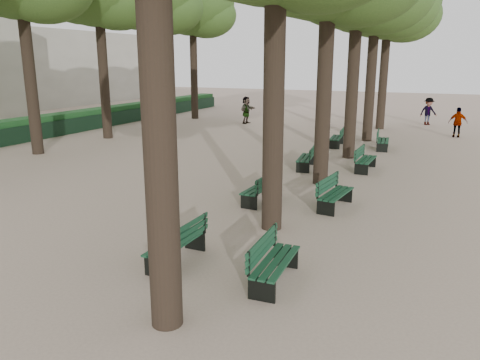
% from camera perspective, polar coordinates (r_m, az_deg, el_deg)
% --- Properties ---
extents(ground, '(120.00, 120.00, 0.00)m').
position_cam_1_polar(ground, '(10.45, -9.88, -9.82)').
color(ground, tan).
rests_on(ground, ground).
extents(tree_central_5, '(6.00, 6.00, 9.95)m').
position_cam_1_polar(tree_central_5, '(31.29, 17.71, 19.99)').
color(tree_central_5, '#33261C').
rests_on(tree_central_5, ground).
extents(tree_far_5, '(6.00, 6.00, 10.45)m').
position_cam_1_polar(tree_far_5, '(35.65, -5.83, 20.59)').
color(tree_far_5, '#33261C').
rests_on(tree_far_5, ground).
extents(bench_left_0, '(0.60, 1.81, 0.92)m').
position_cam_1_polar(bench_left_0, '(10.27, -7.76, -8.52)').
color(bench_left_0, black).
rests_on(bench_left_0, ground).
extents(bench_left_1, '(0.64, 1.82, 0.92)m').
position_cam_1_polar(bench_left_1, '(14.39, 2.40, -1.67)').
color(bench_left_1, black).
rests_on(bench_left_1, ground).
extents(bench_left_2, '(0.80, 1.86, 0.92)m').
position_cam_1_polar(bench_left_2, '(19.04, 8.02, 2.19)').
color(bench_left_2, black).
rests_on(bench_left_2, ground).
extents(bench_left_3, '(0.75, 1.85, 0.92)m').
position_cam_1_polar(bench_left_3, '(24.30, 11.66, 4.67)').
color(bench_left_3, black).
rests_on(bench_left_3, ground).
extents(bench_right_0, '(0.64, 1.82, 0.92)m').
position_cam_1_polar(bench_right_0, '(9.33, 4.28, -10.87)').
color(bench_right_0, black).
rests_on(bench_right_0, ground).
extents(bench_right_1, '(0.78, 1.86, 0.92)m').
position_cam_1_polar(bench_right_1, '(14.09, 11.55, -2.31)').
color(bench_right_1, black).
rests_on(bench_right_1, ground).
extents(bench_right_2, '(0.64, 1.82, 0.92)m').
position_cam_1_polar(bench_right_2, '(19.17, 15.06, 1.91)').
color(bench_right_2, black).
rests_on(bench_right_2, ground).
extents(bench_right_3, '(0.74, 1.85, 0.92)m').
position_cam_1_polar(bench_right_3, '(24.05, 17.01, 4.24)').
color(bench_right_3, black).
rests_on(bench_right_3, ground).
extents(man_with_map, '(0.68, 0.75, 1.73)m').
position_cam_1_polar(man_with_map, '(9.89, -8.80, -5.77)').
color(man_with_map, black).
rests_on(man_with_map, ground).
extents(pedestrian_c, '(1.02, 0.43, 1.70)m').
position_cam_1_polar(pedestrian_c, '(29.27, 25.03, 6.37)').
color(pedestrian_c, '#262628').
rests_on(pedestrian_c, ground).
extents(pedestrian_b, '(1.18, 0.96, 1.83)m').
position_cam_1_polar(pedestrian_b, '(34.28, 21.98, 7.77)').
color(pedestrian_b, '#262628').
rests_on(pedestrian_b, ground).
extents(pedestrian_a, '(0.57, 0.89, 1.70)m').
position_cam_1_polar(pedestrian_a, '(31.65, 10.36, 7.98)').
color(pedestrian_a, '#262628').
rests_on(pedestrian_a, ground).
extents(pedestrian_e, '(0.55, 1.74, 1.85)m').
position_cam_1_polar(pedestrian_e, '(32.58, 0.78, 8.53)').
color(pedestrian_e, '#262628').
rests_on(pedestrian_e, ground).
extents(fence, '(0.08, 42.00, 0.90)m').
position_cam_1_polar(fence, '(28.06, -23.20, 5.44)').
color(fence, black).
rests_on(fence, ground).
extents(hedge, '(1.20, 42.00, 1.20)m').
position_cam_1_polar(hedge, '(28.55, -24.20, 5.79)').
color(hedge, '#18461F').
rests_on(hedge, ground).
extents(building_far, '(12.00, 16.00, 7.00)m').
position_cam_1_polar(building_far, '(53.95, -22.01, 12.57)').
color(building_far, '#B7B2A3').
rests_on(building_far, ground).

